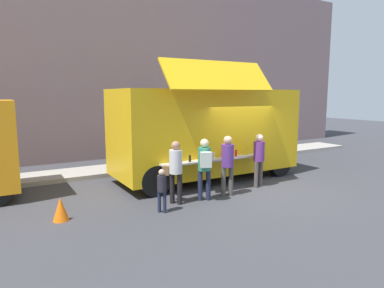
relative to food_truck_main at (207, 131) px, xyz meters
The scene contains 11 objects.
ground_plane 2.54m from the food_truck_main, 72.19° to the right, with size 60.00×60.00×0.00m, color #38383D.
curb_strip 5.04m from the food_truck_main, 146.79° to the left, with size 28.00×1.60×0.15m, color #9E998E.
building_behind 7.66m from the food_truck_main, 114.73° to the left, with size 32.00×2.40×8.68m, color slate.
food_truck_main is the anchor object (origin of this frame).
traffic_cone_orange 5.53m from the food_truck_main, 161.50° to the right, with size 0.36×0.36×0.55m, color orange.
trash_bin 4.43m from the food_truck_main, 32.86° to the left, with size 0.60×0.60×1.00m, color #2C5F38.
customer_front_ordering 2.25m from the food_truck_main, 107.14° to the right, with size 0.35×0.35×1.73m.
customer_mid_with_backpack 2.63m from the food_truck_main, 124.23° to the right, with size 0.45×0.56×1.70m.
customer_rear_waiting 3.04m from the food_truck_main, 139.08° to the right, with size 0.44×0.52×1.68m.
customer_extra_browsing 2.05m from the food_truck_main, 66.17° to the right, with size 0.35×0.34×1.67m.
child_near_queue 3.85m from the food_truck_main, 140.03° to the right, with size 0.22×0.22×1.08m.
Camera 1 is at (-6.90, -7.84, 2.86)m, focal length 31.87 mm.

